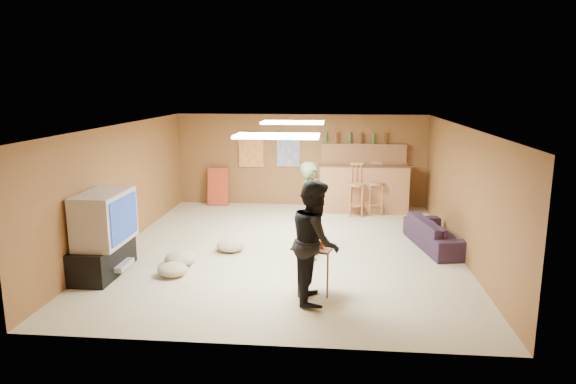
# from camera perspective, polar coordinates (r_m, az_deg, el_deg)

# --- Properties ---
(ground) EXTENTS (7.00, 7.00, 0.00)m
(ground) POSITION_cam_1_polar(r_m,az_deg,el_deg) (9.26, -0.12, -6.32)
(ground) COLOR #BAB18E
(ground) RESTS_ON ground
(ceiling) EXTENTS (6.00, 7.00, 0.02)m
(ceiling) POSITION_cam_1_polar(r_m,az_deg,el_deg) (8.83, -0.12, 7.38)
(ceiling) COLOR silver
(ceiling) RESTS_ON ground
(wall_back) EXTENTS (6.00, 0.02, 2.20)m
(wall_back) POSITION_cam_1_polar(r_m,az_deg,el_deg) (12.42, 1.41, 3.55)
(wall_back) COLOR brown
(wall_back) RESTS_ON ground
(wall_front) EXTENTS (6.00, 0.02, 2.20)m
(wall_front) POSITION_cam_1_polar(r_m,az_deg,el_deg) (5.62, -3.52, -6.70)
(wall_front) COLOR brown
(wall_front) RESTS_ON ground
(wall_left) EXTENTS (0.02, 7.00, 2.20)m
(wall_left) POSITION_cam_1_polar(r_m,az_deg,el_deg) (9.73, -18.00, 0.67)
(wall_left) COLOR brown
(wall_left) RESTS_ON ground
(wall_right) EXTENTS (0.02, 7.00, 2.20)m
(wall_right) POSITION_cam_1_polar(r_m,az_deg,el_deg) (9.20, 18.82, 0.00)
(wall_right) COLOR brown
(wall_right) RESTS_ON ground
(tv_stand) EXTENTS (0.55, 1.30, 0.50)m
(tv_stand) POSITION_cam_1_polar(r_m,az_deg,el_deg) (8.50, -19.85, -6.95)
(tv_stand) COLOR black
(tv_stand) RESTS_ON ground
(dvd_box) EXTENTS (0.35, 0.50, 0.08)m
(dvd_box) POSITION_cam_1_polar(r_m,az_deg,el_deg) (8.45, -18.44, -7.70)
(dvd_box) COLOR #B2B2B7
(dvd_box) RESTS_ON tv_stand
(tv_body) EXTENTS (0.60, 1.10, 0.80)m
(tv_body) POSITION_cam_1_polar(r_m,az_deg,el_deg) (8.30, -19.72, -2.72)
(tv_body) COLOR #B2B2B7
(tv_body) RESTS_ON tv_stand
(tv_screen) EXTENTS (0.02, 0.95, 0.65)m
(tv_screen) POSITION_cam_1_polar(r_m,az_deg,el_deg) (8.17, -17.75, -2.81)
(tv_screen) COLOR navy
(tv_screen) RESTS_ON tv_body
(bar_counter) EXTENTS (2.00, 0.60, 1.10)m
(bar_counter) POSITION_cam_1_polar(r_m,az_deg,el_deg) (11.96, 8.41, 0.44)
(bar_counter) COLOR #995F37
(bar_counter) RESTS_ON ground
(bar_lip) EXTENTS (2.10, 0.12, 0.05)m
(bar_lip) POSITION_cam_1_polar(r_m,az_deg,el_deg) (11.62, 8.55, 2.85)
(bar_lip) COLOR #3C2413
(bar_lip) RESTS_ON bar_counter
(bar_shelf) EXTENTS (2.00, 0.18, 0.05)m
(bar_shelf) POSITION_cam_1_polar(r_m,az_deg,el_deg) (12.26, 8.43, 5.21)
(bar_shelf) COLOR #995F37
(bar_shelf) RESTS_ON bar_backing
(bar_backing) EXTENTS (2.00, 0.14, 0.60)m
(bar_backing) POSITION_cam_1_polar(r_m,az_deg,el_deg) (12.32, 8.38, 3.83)
(bar_backing) COLOR #995F37
(bar_backing) RESTS_ON bar_counter
(poster_left) EXTENTS (0.60, 0.03, 0.85)m
(poster_left) POSITION_cam_1_polar(r_m,az_deg,el_deg) (12.49, -4.11, 4.73)
(poster_left) COLOR #BF3F26
(poster_left) RESTS_ON wall_back
(poster_right) EXTENTS (0.55, 0.03, 0.80)m
(poster_right) POSITION_cam_1_polar(r_m,az_deg,el_deg) (12.37, 0.02, 4.69)
(poster_right) COLOR #334C99
(poster_right) RESTS_ON wall_back
(folding_chair_stack) EXTENTS (0.50, 0.26, 0.91)m
(folding_chair_stack) POSITION_cam_1_polar(r_m,az_deg,el_deg) (12.63, -7.76, 0.59)
(folding_chair_stack) COLOR #BD3D22
(folding_chair_stack) RESTS_ON ground
(ceiling_panel_front) EXTENTS (1.20, 0.60, 0.04)m
(ceiling_panel_front) POSITION_cam_1_polar(r_m,az_deg,el_deg) (7.35, -1.24, 6.24)
(ceiling_panel_front) COLOR white
(ceiling_panel_front) RESTS_ON ceiling
(ceiling_panel_back) EXTENTS (1.20, 0.60, 0.04)m
(ceiling_panel_back) POSITION_cam_1_polar(r_m,az_deg,el_deg) (10.02, 0.53, 7.73)
(ceiling_panel_back) COLOR white
(ceiling_panel_back) RESTS_ON ceiling
(person_olive) EXTENTS (0.42, 0.62, 1.65)m
(person_olive) POSITION_cam_1_polar(r_m,az_deg,el_deg) (8.58, 2.62, -2.06)
(person_olive) COLOR #58693D
(person_olive) RESTS_ON ground
(person_black) EXTENTS (0.69, 0.86, 1.66)m
(person_black) POSITION_cam_1_polar(r_m,az_deg,el_deg) (6.90, 3.04, -5.48)
(person_black) COLOR black
(person_black) RESTS_ON ground
(sofa) EXTENTS (1.03, 1.88, 0.52)m
(sofa) POSITION_cam_1_polar(r_m,az_deg,el_deg) (9.65, 16.30, -4.45)
(sofa) COLOR black
(sofa) RESTS_ON ground
(tray_table) EXTENTS (0.64, 0.57, 0.70)m
(tray_table) POSITION_cam_1_polar(r_m,az_deg,el_deg) (7.26, 2.83, -8.64)
(tray_table) COLOR #3C2413
(tray_table) RESTS_ON ground
(cup_red_near) EXTENTS (0.08, 0.08, 0.10)m
(cup_red_near) POSITION_cam_1_polar(r_m,az_deg,el_deg) (7.19, 2.15, -5.48)
(cup_red_near) COLOR red
(cup_red_near) RESTS_ON tray_table
(cup_red_far) EXTENTS (0.08, 0.08, 0.10)m
(cup_red_far) POSITION_cam_1_polar(r_m,az_deg,el_deg) (7.04, 3.68, -5.88)
(cup_red_far) COLOR red
(cup_red_far) RESTS_ON tray_table
(cup_blue) EXTENTS (0.09, 0.09, 0.11)m
(cup_blue) POSITION_cam_1_polar(r_m,az_deg,el_deg) (7.22, 3.99, -5.35)
(cup_blue) COLOR navy
(cup_blue) RESTS_ON tray_table
(bar_stool_left) EXTENTS (0.42, 0.42, 1.12)m
(bar_stool_left) POSITION_cam_1_polar(r_m,az_deg,el_deg) (11.49, 7.59, 0.04)
(bar_stool_left) COLOR #995F37
(bar_stool_left) RESTS_ON ground
(bar_stool_right) EXTENTS (0.44, 0.44, 1.07)m
(bar_stool_right) POSITION_cam_1_polar(r_m,az_deg,el_deg) (11.68, 9.72, 0.06)
(bar_stool_right) COLOR #995F37
(bar_stool_right) RESTS_ON ground
(cushion_near_tv) EXTENTS (0.64, 0.64, 0.23)m
(cushion_near_tv) POSITION_cam_1_polar(r_m,az_deg,el_deg) (8.61, -11.90, -7.22)
(cushion_near_tv) COLOR tan
(cushion_near_tv) RESTS_ON ground
(cushion_mid) EXTENTS (0.50, 0.50, 0.22)m
(cushion_mid) POSITION_cam_1_polar(r_m,az_deg,el_deg) (9.15, -6.40, -5.89)
(cushion_mid) COLOR tan
(cushion_mid) RESTS_ON ground
(cushion_far) EXTENTS (0.53, 0.53, 0.21)m
(cushion_far) POSITION_cam_1_polar(r_m,az_deg,el_deg) (8.17, -12.70, -8.39)
(cushion_far) COLOR tan
(cushion_far) RESTS_ON ground
(bottle_row) EXTENTS (1.48, 0.08, 0.26)m
(bottle_row) POSITION_cam_1_polar(r_m,az_deg,el_deg) (12.21, 7.52, 5.94)
(bottle_row) COLOR #3F7233
(bottle_row) RESTS_ON bar_shelf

